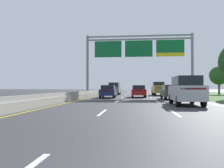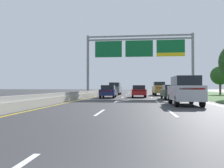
# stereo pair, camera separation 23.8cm
# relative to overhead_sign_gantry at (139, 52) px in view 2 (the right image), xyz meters

# --- Properties ---
(ground_plane) EXTENTS (220.00, 220.00, 0.00)m
(ground_plane) POSITION_rel_overhead_sign_gantry_xyz_m (-0.30, 3.87, -6.29)
(ground_plane) COLOR #333335
(lane_striping) EXTENTS (11.96, 106.00, 0.01)m
(lane_striping) POSITION_rel_overhead_sign_gantry_xyz_m (-0.30, 3.41, -6.29)
(lane_striping) COLOR white
(lane_striping) RESTS_ON ground
(median_barrier_concrete) EXTENTS (0.60, 110.00, 0.85)m
(median_barrier_concrete) POSITION_rel_overhead_sign_gantry_xyz_m (-6.90, 3.87, -5.94)
(median_barrier_concrete) COLOR #99968E
(median_barrier_concrete) RESTS_ON ground
(overhead_sign_gantry) EXTENTS (15.06, 0.42, 8.79)m
(overhead_sign_gantry) POSITION_rel_overhead_sign_gantry_xyz_m (0.00, 0.00, 0.00)
(overhead_sign_gantry) COLOR gray
(overhead_sign_gantry) RESTS_ON ground
(pickup_truck_gold) EXTENTS (2.12, 5.44, 2.20)m
(pickup_truck_gold) POSITION_rel_overhead_sign_gantry_xyz_m (3.31, 5.21, -5.22)
(pickup_truck_gold) COLOR #A38438
(pickup_truck_gold) RESTS_ON ground
(car_darkgreen_right_lane_sedan) EXTENTS (1.92, 4.44, 1.57)m
(car_darkgreen_right_lane_sedan) POSITION_rel_overhead_sign_gantry_xyz_m (3.43, -6.60, -5.47)
(car_darkgreen_right_lane_sedan) COLOR #193D23
(car_darkgreen_right_lane_sedan) RESTS_ON ground
(car_silver_right_lane_suv) EXTENTS (1.91, 4.70, 2.11)m
(car_silver_right_lane_suv) POSITION_rel_overhead_sign_gantry_xyz_m (3.24, -15.12, -5.19)
(car_silver_right_lane_suv) COLOR #B2B5BA
(car_silver_right_lane_suv) RESTS_ON ground
(car_navy_left_lane_sedan) EXTENTS (1.95, 4.45, 1.57)m
(car_navy_left_lane_sedan) POSITION_rel_overhead_sign_gantry_xyz_m (-3.85, -4.08, -5.47)
(car_navy_left_lane_sedan) COLOR #161E47
(car_navy_left_lane_sedan) RESTS_ON ground
(car_grey_left_lane_suv) EXTENTS (1.96, 4.72, 2.11)m
(car_grey_left_lane_suv) POSITION_rel_overhead_sign_gantry_xyz_m (-4.11, 7.12, -5.19)
(car_grey_left_lane_suv) COLOR slate
(car_grey_left_lane_suv) RESTS_ON ground
(car_red_centre_lane_sedan) EXTENTS (1.87, 4.42, 1.57)m
(car_red_centre_lane_sedan) POSITION_rel_overhead_sign_gantry_xyz_m (-0.05, -2.22, -5.47)
(car_red_centre_lane_sedan) COLOR maroon
(car_red_centre_lane_sedan) RESTS_ON ground
(roadside_tree_far) EXTENTS (3.37, 3.37, 5.13)m
(roadside_tree_far) POSITION_rel_overhead_sign_gantry_xyz_m (14.49, 10.56, -2.86)
(roadside_tree_far) COLOR #4C3823
(roadside_tree_far) RESTS_ON ground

